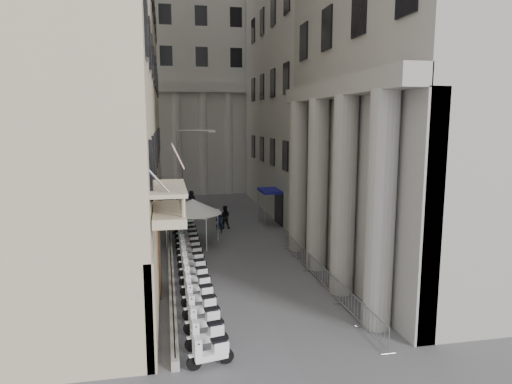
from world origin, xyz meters
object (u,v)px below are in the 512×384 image
scooter_0 (211,367)px  street_lamp (183,179)px  info_kiosk (175,220)px  pedestrian_b (225,217)px  security_tent (186,205)px  pedestrian_a (219,223)px

scooter_0 → street_lamp: size_ratio=0.18×
info_kiosk → pedestrian_b: size_ratio=1.06×
security_tent → info_kiosk: security_tent is taller
info_kiosk → pedestrian_a: 3.51m
info_kiosk → security_tent: bearing=-70.2°
street_lamp → pedestrian_b: bearing=70.1°
scooter_0 → pedestrian_b: 21.34m
security_tent → pedestrian_b: size_ratio=2.15×
security_tent → pedestrian_b: (3.27, 3.85, -1.82)m
street_lamp → pedestrian_b: (3.48, 5.40, -3.91)m
info_kiosk → pedestrian_a: bearing=-6.0°
security_tent → street_lamp: (-0.21, -1.56, 2.09)m
info_kiosk → pedestrian_b: info_kiosk is taller
scooter_0 → street_lamp: 16.41m
pedestrian_a → pedestrian_b: (0.62, 1.48, 0.14)m
pedestrian_a → info_kiosk: bearing=-5.2°
street_lamp → pedestrian_a: street_lamp is taller
street_lamp → pedestrian_a: size_ratio=5.03×
security_tent → pedestrian_a: (2.65, 2.37, -1.96)m
info_kiosk → pedestrian_b: bearing=16.4°
info_kiosk → pedestrian_a: size_ratio=1.24×
street_lamp → pedestrian_a: (2.86, 3.92, -4.05)m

